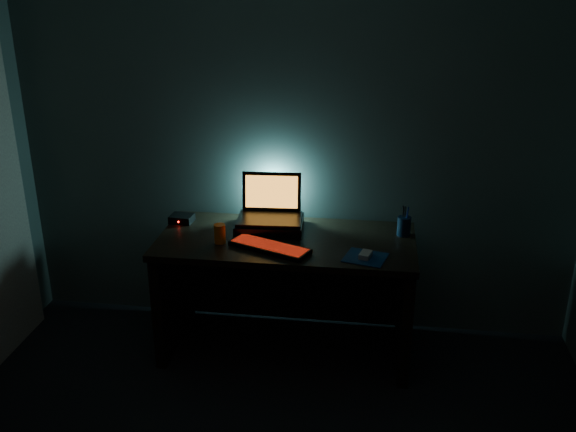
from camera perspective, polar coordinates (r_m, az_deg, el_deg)
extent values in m
cube|color=#414B46|center=(3.94, 0.62, 6.87)|extent=(3.50, 0.00, 2.50)
cube|color=black|center=(3.76, -0.15, -2.28)|extent=(1.50, 0.70, 0.04)
cube|color=black|center=(4.07, -10.15, -6.53)|extent=(0.06, 0.64, 0.71)
cube|color=black|center=(3.90, 10.34, -7.87)|extent=(0.06, 0.64, 0.71)
cube|color=black|center=(4.21, 0.49, -5.16)|extent=(1.38, 0.02, 0.65)
cube|color=black|center=(3.87, -1.63, -0.79)|extent=(0.42, 0.32, 0.06)
cube|color=black|center=(3.85, -1.64, -0.25)|extent=(0.40, 0.28, 0.02)
cube|color=black|center=(3.93, -1.46, 2.20)|extent=(0.36, 0.07, 0.24)
cube|color=orange|center=(3.92, -1.47, 2.16)|extent=(0.32, 0.05, 0.20)
cube|color=black|center=(3.60, -1.64, -2.79)|extent=(0.49, 0.32, 0.03)
cube|color=red|center=(3.60, -1.65, -2.59)|extent=(0.46, 0.29, 0.00)
cube|color=#0B264F|center=(3.53, 6.90, -3.68)|extent=(0.26, 0.25, 0.00)
cube|color=#95949A|center=(3.53, 6.91, -3.45)|extent=(0.08, 0.10, 0.03)
cylinder|color=black|center=(3.84, 10.27, -0.89)|extent=(0.10, 0.10, 0.11)
cylinder|color=#FF640D|center=(3.69, -6.08, -1.57)|extent=(0.08, 0.08, 0.11)
cube|color=black|center=(4.03, -9.42, -0.22)|extent=(0.15, 0.12, 0.05)
sphere|color=#FF0C07|center=(3.99, -9.72, -0.51)|extent=(0.01, 0.01, 0.01)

